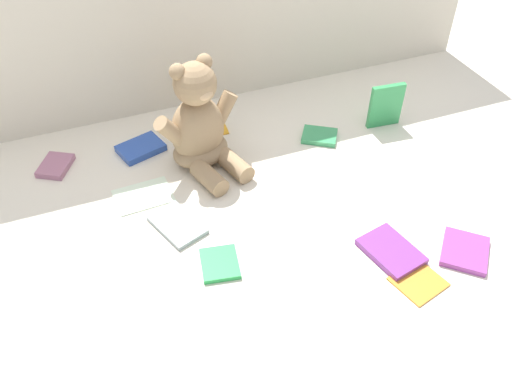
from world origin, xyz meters
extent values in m
plane|color=silver|center=(0.00, 0.00, 0.00)|extent=(3.20, 3.20, 0.00)
cube|color=beige|center=(0.00, 0.45, 0.28)|extent=(1.75, 0.03, 0.56)
ellipsoid|color=#9E7F5B|center=(-0.07, 0.18, 0.09)|extent=(0.17, 0.15, 0.19)
ellipsoid|color=#9E7F5B|center=(-0.07, 0.17, 0.03)|extent=(0.18, 0.16, 0.07)
sphere|color=#9E7F5B|center=(-0.07, 0.17, 0.23)|extent=(0.13, 0.13, 0.11)
ellipsoid|color=tan|center=(-0.06, 0.13, 0.22)|extent=(0.05, 0.04, 0.03)
sphere|color=#9E7F5B|center=(-0.11, 0.17, 0.27)|extent=(0.05, 0.05, 0.04)
sphere|color=#9E7F5B|center=(-0.04, 0.19, 0.27)|extent=(0.05, 0.05, 0.04)
cylinder|color=#9E7F5B|center=(-0.15, 0.15, 0.13)|extent=(0.09, 0.06, 0.10)
cylinder|color=#9E7F5B|center=(0.00, 0.19, 0.13)|extent=(0.09, 0.06, 0.10)
cylinder|color=#9E7F5B|center=(-0.08, 0.07, 0.02)|extent=(0.08, 0.11, 0.05)
cylinder|color=#9E7F5B|center=(-0.01, 0.09, 0.02)|extent=(0.08, 0.11, 0.05)
cube|color=#39975C|center=(0.26, 0.14, 0.01)|extent=(0.12, 0.11, 0.01)
cube|color=gold|center=(-0.01, 0.31, 0.00)|extent=(0.11, 0.12, 0.01)
cube|color=#8D9B9D|center=(-0.20, -0.04, 0.01)|extent=(0.12, 0.15, 0.01)
cube|color=green|center=(-0.14, -0.19, 0.01)|extent=(0.09, 0.11, 0.01)
cube|color=orange|center=(0.23, -0.38, 0.00)|extent=(0.12, 0.11, 0.01)
cube|color=white|center=(-0.25, 0.09, 0.00)|extent=(0.14, 0.10, 0.01)
cube|color=#30924F|center=(0.45, 0.14, 0.06)|extent=(0.10, 0.02, 0.13)
cube|color=#7D358F|center=(0.22, -0.29, 0.01)|extent=(0.12, 0.15, 0.02)
cube|color=#A46683|center=(-0.43, 0.27, 0.01)|extent=(0.11, 0.12, 0.02)
cube|color=#2A4FAD|center=(-0.21, 0.26, 0.01)|extent=(0.13, 0.11, 0.02)
cube|color=#923C94|center=(0.37, -0.35, 0.01)|extent=(0.15, 0.15, 0.01)
camera|label=1|loc=(-0.35, -0.95, 0.94)|focal=39.40mm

